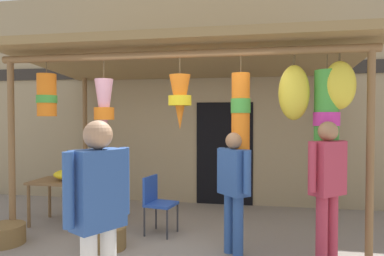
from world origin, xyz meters
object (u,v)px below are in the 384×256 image
Objects in this scene: customer_foreground at (327,181)px; vendor_in_orange at (234,184)px; display_table at (78,185)px; folding_chair at (157,199)px; wicker_basket_by_table at (107,238)px; flower_heap_on_table at (76,175)px; shopper_by_bananas at (99,208)px; wicker_basket_spare at (4,235)px.

vendor_in_orange is at bearing 173.01° from customer_foreground.
display_table is 2.65m from vendor_in_orange.
wicker_basket_by_table is (-0.48, -0.68, -0.36)m from folding_chair.
display_table is at bearing -20.63° from flower_heap_on_table.
shopper_by_bananas is (1.62, -2.60, 0.20)m from flower_heap_on_table.
vendor_in_orange is 1.09m from customer_foreground.
wicker_basket_spare is 2.79m from shopper_by_bananas.
flower_heap_on_table is 0.42× the size of shopper_by_bananas.
wicker_basket_by_table is 0.30× the size of shopper_by_bananas.
wicker_basket_by_table is (0.87, -0.88, -0.49)m from display_table.
display_table is 2.93× the size of wicker_basket_by_table.
vendor_in_orange is 2.01m from shopper_by_bananas.
folding_chair is at bearing 95.15° from shopper_by_bananas.
flower_heap_on_table is 3.07m from shopper_by_bananas.
customer_foreground reaches higher than display_table.
display_table is at bearing 134.56° from wicker_basket_by_table.
folding_chair is at bearing -8.55° from display_table.
customer_foreground is at bearing -1.19° from wicker_basket_by_table.
display_table is 1.75× the size of folding_chair.
customer_foreground reaches higher than flower_heap_on_table.
display_table is at bearing 121.17° from shopper_by_bananas.
wicker_basket_by_table is 0.33× the size of vendor_in_orange.
flower_heap_on_table is 0.42× the size of customer_foreground.
flower_heap_on_table reaches higher than display_table.
wicker_basket_spare is 0.36× the size of vendor_in_orange.
customer_foreground reaches higher than vendor_in_orange.
folding_chair is at bearing 22.38° from wicker_basket_spare.
shopper_by_bananas is (-2.02, -1.64, 0.01)m from customer_foreground.
wicker_basket_by_table is (0.93, -0.91, -0.65)m from flower_heap_on_table.
vendor_in_orange is 0.90× the size of shopper_by_bananas.
flower_heap_on_table is 0.84× the size of folding_chair.
vendor_in_orange reaches higher than wicker_basket_by_table.
flower_heap_on_table is at bearing 162.07° from vendor_in_orange.
folding_chair is 2.44m from shopper_by_bananas.
customer_foreground is (2.24, -0.74, 0.48)m from folding_chair.
flower_heap_on_table is at bearing 170.95° from folding_chair.
display_table is 1.24m from wicker_basket_spare.
folding_chair reaches higher than wicker_basket_spare.
flower_heap_on_table is 1.31m from wicker_basket_spare.
display_table is 0.17m from flower_heap_on_table.
shopper_by_bananas is at bearing -118.12° from vendor_in_orange.
vendor_in_orange is (1.16, -0.61, 0.39)m from folding_chair.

